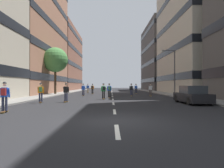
% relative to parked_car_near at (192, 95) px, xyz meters
% --- Properties ---
extents(ground_plane, '(142.92, 142.92, 0.00)m').
position_rel_parked_car_near_xyz_m(ground_plane, '(-6.68, 15.83, -0.70)').
color(ground_plane, black).
extents(sidewalk_left, '(2.70, 65.50, 0.14)m').
position_rel_parked_car_near_xyz_m(sidewalk_left, '(-15.91, 18.80, -0.63)').
color(sidewalk_left, gray).
rests_on(sidewalk_left, ground_plane).
extents(sidewalk_right, '(2.70, 65.50, 0.14)m').
position_rel_parked_car_near_xyz_m(sidewalk_right, '(2.55, 18.80, -0.63)').
color(sidewalk_right, gray).
rests_on(sidewalk_right, ground_plane).
extents(lane_markings, '(0.16, 57.20, 0.01)m').
position_rel_parked_car_near_xyz_m(lane_markings, '(-6.68, 17.51, -0.70)').
color(lane_markings, silver).
rests_on(lane_markings, ground_plane).
extents(building_left_mid, '(12.59, 22.02, 23.71)m').
position_rel_parked_car_near_xyz_m(building_left_mid, '(-23.50, 19.65, 11.24)').
color(building_left_mid, '#9E6B51').
rests_on(building_left_mid, ground_plane).
extents(building_left_far, '(12.59, 24.09, 18.23)m').
position_rel_parked_car_near_xyz_m(building_left_far, '(-23.50, 43.25, 8.51)').
color(building_left_far, brown).
rests_on(building_left_far, ground_plane).
extents(building_right_mid, '(12.59, 20.63, 24.48)m').
position_rel_parked_car_near_xyz_m(building_right_mid, '(10.13, 19.65, 11.63)').
color(building_right_mid, '#BCB29E').
rests_on(building_right_mid, ground_plane).
extents(building_right_far, '(12.59, 22.04, 19.46)m').
position_rel_parked_car_near_xyz_m(building_right_far, '(10.13, 43.25, 9.12)').
color(building_right_far, '#4C4744').
rests_on(building_right_far, ground_plane).
extents(parked_car_near, '(1.82, 4.40, 1.52)m').
position_rel_parked_car_near_xyz_m(parked_car_near, '(0.00, 0.00, 0.00)').
color(parked_car_near, black).
rests_on(parked_car_near, ground_plane).
extents(street_tree_near, '(4.01, 4.01, 7.51)m').
position_rel_parked_car_near_xyz_m(street_tree_near, '(-15.91, 15.46, 4.92)').
color(street_tree_near, '#4C3823').
rests_on(street_tree_near, sidewalk_left).
extents(streetlamp_right, '(2.13, 0.30, 6.50)m').
position_rel_parked_car_near_xyz_m(streetlamp_right, '(1.91, 11.72, 3.44)').
color(streetlamp_right, '#3F3F44').
rests_on(streetlamp_right, sidewalk_right).
extents(skater_0, '(0.55, 0.91, 1.78)m').
position_rel_parked_car_near_xyz_m(skater_0, '(-1.36, 11.01, 0.29)').
color(skater_0, brown).
rests_on(skater_0, ground_plane).
extents(skater_1, '(0.55, 0.91, 1.78)m').
position_rel_parked_car_near_xyz_m(skater_1, '(-7.09, 7.34, 0.32)').
color(skater_1, brown).
rests_on(skater_1, ground_plane).
extents(skater_2, '(0.56, 0.92, 1.78)m').
position_rel_parked_car_near_xyz_m(skater_2, '(-2.29, 19.64, 0.29)').
color(skater_2, brown).
rests_on(skater_2, ground_plane).
extents(skater_3, '(0.56, 0.92, 1.78)m').
position_rel_parked_car_near_xyz_m(skater_3, '(-10.09, 17.60, 0.32)').
color(skater_3, brown).
rests_on(skater_3, ground_plane).
extents(skater_4, '(0.55, 0.92, 1.78)m').
position_rel_parked_car_near_xyz_m(skater_4, '(-3.98, 11.51, 0.29)').
color(skater_4, brown).
rests_on(skater_4, ground_plane).
extents(skater_5, '(0.57, 0.92, 1.78)m').
position_rel_parked_car_near_xyz_m(skater_5, '(-7.71, 5.21, 0.32)').
color(skater_5, brown).
rests_on(skater_5, ground_plane).
extents(skater_6, '(0.56, 0.92, 1.78)m').
position_rel_parked_car_near_xyz_m(skater_6, '(-12.98, -5.45, 0.32)').
color(skater_6, brown).
rests_on(skater_6, ground_plane).
extents(skater_7, '(0.55, 0.92, 1.78)m').
position_rel_parked_car_near_xyz_m(skater_7, '(-11.01, 1.42, 0.29)').
color(skater_7, brown).
rests_on(skater_7, ground_plane).
extents(skater_8, '(0.57, 0.92, 1.78)m').
position_rel_parked_car_near_xyz_m(skater_8, '(-13.08, 0.71, 0.32)').
color(skater_8, brown).
rests_on(skater_8, ground_plane).
extents(skater_9, '(0.56, 0.92, 1.78)m').
position_rel_parked_car_near_xyz_m(skater_9, '(-11.50, 22.81, 0.29)').
color(skater_9, brown).
rests_on(skater_9, ground_plane).
extents(skater_10, '(0.54, 0.91, 1.78)m').
position_rel_parked_car_near_xyz_m(skater_10, '(-10.87, 11.86, 0.29)').
color(skater_10, brown).
rests_on(skater_10, ground_plane).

